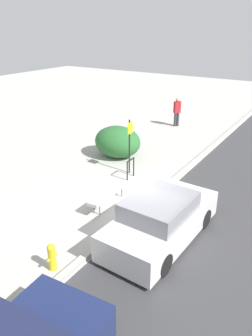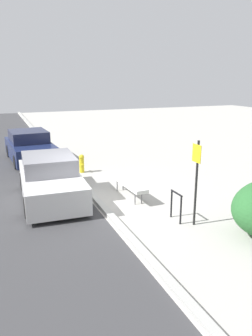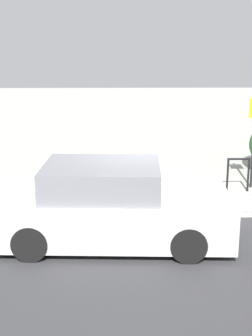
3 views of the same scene
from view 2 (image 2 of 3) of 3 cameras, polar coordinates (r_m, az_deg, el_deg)
The scene contains 8 objects.
ground_plane at distance 10.48m, azimuth -5.07°, elevation -6.01°, with size 60.00×60.00×0.00m, color #ADAAA3.
curb at distance 10.46m, azimuth -5.08°, elevation -5.68°, with size 60.00×0.20×0.13m.
bench at distance 10.79m, azimuth 0.47°, elevation -2.68°, with size 2.05×0.50×0.53m.
bike_rack at distance 9.11m, azimuth 8.73°, elevation -6.12°, with size 0.55×0.05×0.83m.
sign_post at distance 8.65m, azimuth 12.15°, elevation -1.28°, with size 0.36×0.08×2.30m.
fire_hydrant at distance 13.75m, azimuth -7.73°, elevation 0.89°, with size 0.36×0.22×0.77m.
parked_car_near at distance 10.86m, azimuth -13.08°, elevation -1.96°, with size 4.21×1.95×1.42m.
parked_car_far at distance 16.25m, azimuth -16.41°, elevation 3.51°, with size 4.17×2.09×1.42m.
Camera 2 is at (9.36, -2.80, 3.81)m, focal length 35.00 mm.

